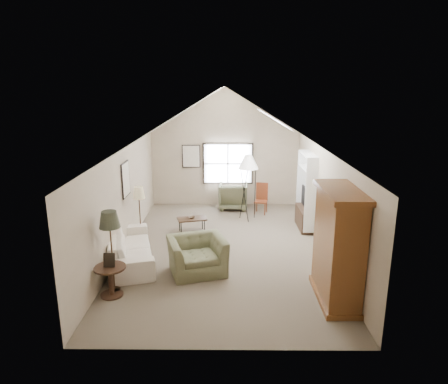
{
  "coord_description": "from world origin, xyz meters",
  "views": [
    {
      "loc": [
        0.09,
        -9.42,
        4.03
      ],
      "look_at": [
        0.0,
        0.4,
        1.4
      ],
      "focal_mm": 32.0,
      "sensor_mm": 36.0,
      "label": 1
    }
  ],
  "objects_px": {
    "sofa": "(130,247)",
    "coffee_table": "(192,225)",
    "side_table": "(111,281)",
    "armoire": "(338,246)",
    "side_chair": "(261,199)",
    "armchair_far": "(233,196)",
    "armchair_near": "(197,255)"
  },
  "relations": [
    {
      "from": "armoire",
      "to": "armchair_near",
      "type": "relative_size",
      "value": 1.82
    },
    {
      "from": "side_chair",
      "to": "armchair_far",
      "type": "bearing_deg",
      "value": 163.78
    },
    {
      "from": "armoire",
      "to": "side_table",
      "type": "bearing_deg",
      "value": 179.02
    },
    {
      "from": "armchair_far",
      "to": "coffee_table",
      "type": "relative_size",
      "value": 1.19
    },
    {
      "from": "coffee_table",
      "to": "side_chair",
      "type": "xyz_separation_m",
      "value": [
        2.08,
        1.72,
        0.29
      ]
    },
    {
      "from": "armoire",
      "to": "side_table",
      "type": "xyz_separation_m",
      "value": [
        -4.38,
        0.07,
        -0.79
      ]
    },
    {
      "from": "armchair_far",
      "to": "coffee_table",
      "type": "xyz_separation_m",
      "value": [
        -1.2,
        -2.26,
        -0.23
      ]
    },
    {
      "from": "armoire",
      "to": "armchair_near",
      "type": "height_order",
      "value": "armoire"
    },
    {
      "from": "coffee_table",
      "to": "side_chair",
      "type": "height_order",
      "value": "side_chair"
    },
    {
      "from": "armchair_far",
      "to": "armoire",
      "type": "bearing_deg",
      "value": 110.45
    },
    {
      "from": "armoire",
      "to": "sofa",
      "type": "height_order",
      "value": "armoire"
    },
    {
      "from": "side_chair",
      "to": "armoire",
      "type": "bearing_deg",
      "value": -64.04
    },
    {
      "from": "armchair_near",
      "to": "coffee_table",
      "type": "xyz_separation_m",
      "value": [
        -0.33,
        2.51,
        -0.19
      ]
    },
    {
      "from": "armchair_near",
      "to": "side_chair",
      "type": "bearing_deg",
      "value": 50.0
    },
    {
      "from": "sofa",
      "to": "coffee_table",
      "type": "distance_m",
      "value": 2.35
    },
    {
      "from": "side_table",
      "to": "side_chair",
      "type": "relative_size",
      "value": 0.62
    },
    {
      "from": "armoire",
      "to": "armchair_near",
      "type": "distance_m",
      "value": 3.07
    },
    {
      "from": "coffee_table",
      "to": "armchair_near",
      "type": "bearing_deg",
      "value": -82.42
    },
    {
      "from": "coffee_table",
      "to": "armchair_far",
      "type": "bearing_deg",
      "value": 62.11
    },
    {
      "from": "side_table",
      "to": "armchair_far",
      "type": "bearing_deg",
      "value": 66.93
    },
    {
      "from": "sofa",
      "to": "side_chair",
      "type": "height_order",
      "value": "side_chair"
    },
    {
      "from": "coffee_table",
      "to": "side_table",
      "type": "bearing_deg",
      "value": -109.81
    },
    {
      "from": "coffee_table",
      "to": "side_chair",
      "type": "relative_size",
      "value": 0.81
    },
    {
      "from": "armchair_far",
      "to": "armchair_near",
      "type": "bearing_deg",
      "value": 82.35
    },
    {
      "from": "coffee_table",
      "to": "side_table",
      "type": "distance_m",
      "value": 3.79
    },
    {
      "from": "side_chair",
      "to": "side_table",
      "type": "bearing_deg",
      "value": -107.24
    },
    {
      "from": "coffee_table",
      "to": "sofa",
      "type": "bearing_deg",
      "value": -123.16
    },
    {
      "from": "sofa",
      "to": "armchair_far",
      "type": "bearing_deg",
      "value": -45.65
    },
    {
      "from": "armchair_near",
      "to": "armchair_far",
      "type": "distance_m",
      "value": 4.84
    },
    {
      "from": "armchair_far",
      "to": "coffee_table",
      "type": "bearing_deg",
      "value": 64.72
    },
    {
      "from": "armoire",
      "to": "coffee_table",
      "type": "distance_m",
      "value": 4.86
    },
    {
      "from": "sofa",
      "to": "side_table",
      "type": "xyz_separation_m",
      "value": [
        0.0,
        -1.6,
        -0.05
      ]
    }
  ]
}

